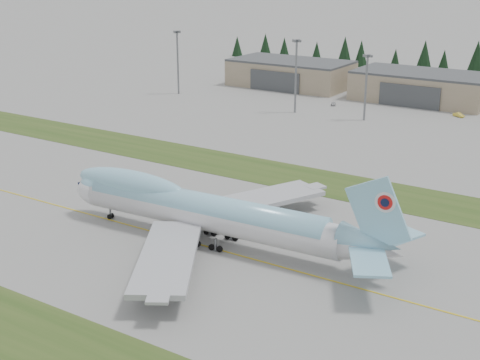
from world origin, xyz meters
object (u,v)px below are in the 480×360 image
Objects in this scene: hangar_left at (291,73)px; service_vehicle_a at (333,105)px; hangar_center at (422,87)px; boeing_747_freighter at (205,211)px; service_vehicle_b at (458,117)px.

hangar_left is 39.85m from service_vehicle_a.
service_vehicle_a is (31.04, -24.39, -5.39)m from hangar_left.
hangar_left is at bearing 180.00° from hangar_center.
boeing_747_freighter is 16.91× the size of service_vehicle_b.
boeing_747_freighter reaches higher than service_vehicle_b.
service_vehicle_a is at bearing 126.81° from service_vehicle_b.
hangar_center is 27.09m from service_vehicle_b.
boeing_747_freighter reaches higher than hangar_center.
service_vehicle_b is (19.17, -18.37, -5.39)m from hangar_center.
service_vehicle_a is at bearing 101.32° from boeing_747_freighter.
boeing_747_freighter is at bearing -96.86° from service_vehicle_a.
service_vehicle_b reaches higher than service_vehicle_a.
service_vehicle_a is at bearing -134.48° from hangar_center.
boeing_747_freighter is 160.68m from hangar_left.
hangar_left is (-62.65, 147.96, -0.72)m from boeing_747_freighter.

